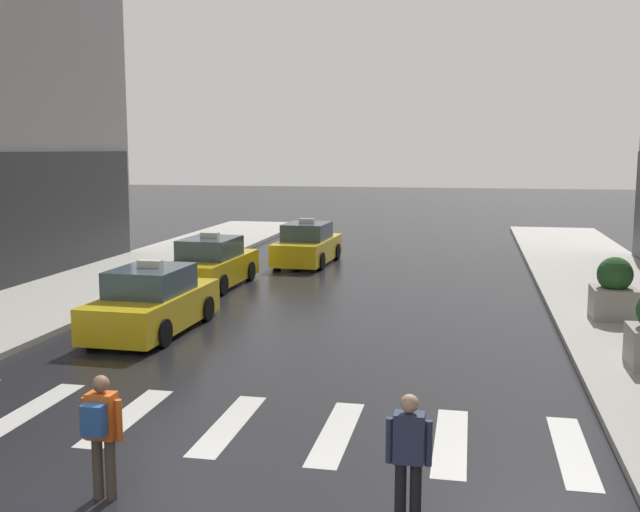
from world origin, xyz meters
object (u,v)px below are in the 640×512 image
Objects in this scene: taxi_third at (308,246)px; pedestrian_with_backpack at (101,428)px; taxi_second at (211,265)px; pedestrian_plain_coat at (409,452)px; taxi_lead at (153,303)px; planter_mid_block at (614,291)px.

taxi_third reaches higher than pedestrian_with_backpack.
taxi_third is at bearing 69.53° from taxi_second.
taxi_second is 15.08m from pedestrian_with_backpack.
taxi_second and taxi_third have the same top height.
taxi_third is 2.79× the size of pedestrian_plain_coat.
planter_mid_block is at bearing 15.51° from taxi_lead.
taxi_third is at bearing 105.72° from pedestrian_plain_coat.
pedestrian_with_backpack is at bearing -85.10° from taxi_third.
taxi_lead is 6.12m from taxi_second.
taxi_lead and taxi_second have the same top height.
planter_mid_block is (4.32, 11.58, -0.07)m from pedestrian_plain_coat.
planter_mid_block is (11.97, -2.94, 0.15)m from taxi_second.
pedestrian_with_backpack is (3.10, -8.52, 0.25)m from taxi_lead.
pedestrian_plain_coat is at bearing -50.32° from taxi_lead.
taxi_third is at bearing 94.90° from pedestrian_with_backpack.
taxi_lead is 2.86× the size of planter_mid_block.
taxi_second is (-0.66, 6.08, 0.00)m from taxi_lead.
planter_mid_block is at bearing -13.81° from taxi_second.
pedestrian_with_backpack is at bearing -178.86° from pedestrian_plain_coat.
taxi_lead is at bearing 109.99° from pedestrian_with_backpack.
planter_mid_block reaches higher than pedestrian_plain_coat.
taxi_second is at bearing 166.19° from planter_mid_block.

